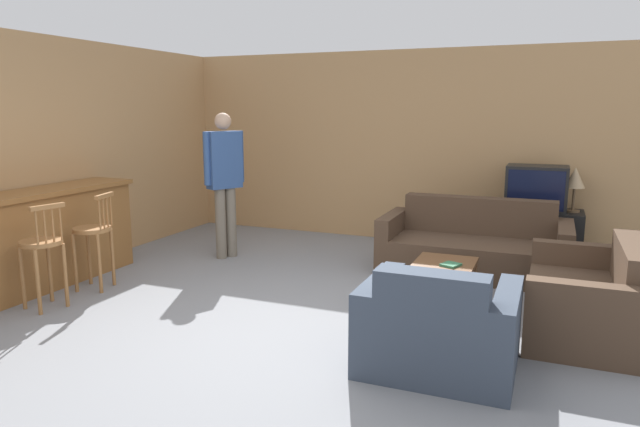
% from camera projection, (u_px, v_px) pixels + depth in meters
% --- Properties ---
extents(ground_plane, '(24.00, 24.00, 0.00)m').
position_uv_depth(ground_plane, '(298.00, 333.00, 4.69)').
color(ground_plane, gray).
extents(wall_back, '(9.40, 0.08, 2.60)m').
position_uv_depth(wall_back, '(409.00, 147.00, 7.82)').
color(wall_back, tan).
rests_on(wall_back, ground_plane).
extents(wall_left, '(0.08, 8.70, 2.60)m').
position_uv_depth(wall_left, '(97.00, 152.00, 6.91)').
color(wall_left, tan).
rests_on(wall_left, ground_plane).
extents(bar_counter, '(0.55, 2.50, 1.01)m').
position_uv_depth(bar_counter, '(30.00, 241.00, 5.70)').
color(bar_counter, brown).
rests_on(bar_counter, ground_plane).
extents(bar_chair_near, '(0.45, 0.45, 0.99)m').
position_uv_depth(bar_chair_near, '(43.00, 251.00, 5.18)').
color(bar_chair_near, '#996638').
rests_on(bar_chair_near, ground_plane).
extents(bar_chair_mid, '(0.45, 0.45, 0.99)m').
position_uv_depth(bar_chair_mid, '(94.00, 237.00, 5.76)').
color(bar_chair_mid, '#996638').
rests_on(bar_chair_mid, ground_plane).
extents(couch_far, '(2.02, 0.95, 0.81)m').
position_uv_depth(couch_far, '(474.00, 248.00, 6.39)').
color(couch_far, '#4C3828').
rests_on(couch_far, ground_plane).
extents(armchair_near, '(1.05, 0.91, 0.79)m').
position_uv_depth(armchair_near, '(438.00, 331.00, 4.00)').
color(armchair_near, '#384251').
rests_on(armchair_near, ground_plane).
extents(loveseat_right, '(0.88, 1.48, 0.78)m').
position_uv_depth(loveseat_right, '(591.00, 300.00, 4.66)').
color(loveseat_right, '#4C3828').
rests_on(loveseat_right, ground_plane).
extents(coffee_table, '(0.55, 0.99, 0.40)m').
position_uv_depth(coffee_table, '(441.00, 273.00, 5.21)').
color(coffee_table, brown).
rests_on(coffee_table, ground_plane).
extents(tv_unit, '(1.11, 0.52, 0.61)m').
position_uv_depth(tv_unit, '(533.00, 234.00, 7.00)').
color(tv_unit, black).
rests_on(tv_unit, ground_plane).
extents(tv, '(0.70, 0.46, 0.54)m').
position_uv_depth(tv, '(536.00, 188.00, 6.89)').
color(tv, black).
rests_on(tv, tv_unit).
extents(book_on_table, '(0.20, 0.21, 0.02)m').
position_uv_depth(book_on_table, '(451.00, 265.00, 5.24)').
color(book_on_table, '#33704C').
rests_on(book_on_table, coffee_table).
extents(table_lamp, '(0.23, 0.23, 0.53)m').
position_uv_depth(table_lamp, '(575.00, 180.00, 6.71)').
color(table_lamp, brown).
rests_on(table_lamp, tv_unit).
extents(person_by_window, '(0.34, 0.49, 1.77)m').
position_uv_depth(person_by_window, '(225.00, 176.00, 6.91)').
color(person_by_window, '#756B5B').
rests_on(person_by_window, ground_plane).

